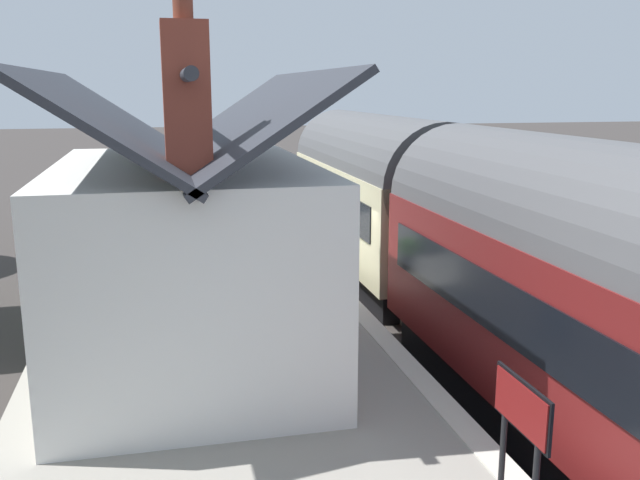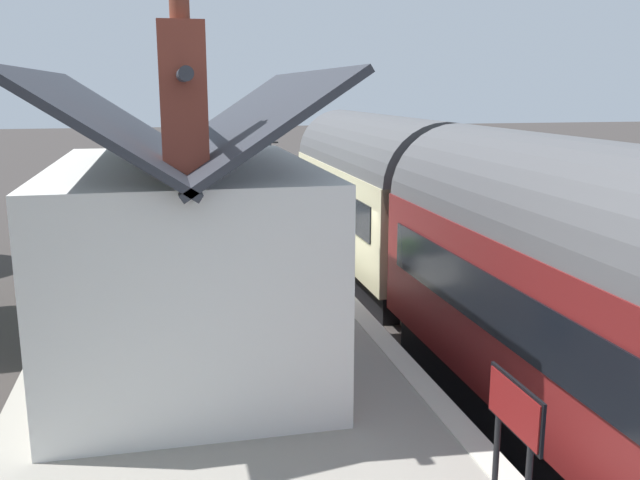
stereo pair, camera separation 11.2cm
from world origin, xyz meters
The scene contains 13 objects.
ground_plane centered at (0.00, 0.00, 0.00)m, with size 160.00×160.00×0.00m, color #383330.
platform centered at (0.00, 3.95, 0.41)m, with size 32.00×5.89×0.83m, color gray.
platform_edge_coping centered at (0.00, 1.18, 0.84)m, with size 32.00×0.36×0.02m, color beige.
rail_near centered at (0.00, -1.62, 0.07)m, with size 52.00×0.08×0.14m, color gray.
rail_far centered at (0.00, -0.18, 0.07)m, with size 52.00×0.08×0.14m, color gray.
train centered at (-5.31, -0.90, 2.21)m, with size 25.12×2.73×4.32m.
station_building centered at (-3.94, 4.38, 2.48)m, with size 6.36×4.03×5.30m.
bench_platform_end centered at (2.27, 3.14, 1.30)m, with size 1.41×0.48×0.88m.
bench_mid_platform centered at (8.60, 3.11, 1.30)m, with size 1.40×0.44×0.88m.
planter_bench_right centered at (0.30, 1.73, 1.28)m, with size 0.50×0.50×0.82m.
planter_edge_far centered at (2.97, 6.30, 1.12)m, with size 1.02×0.32×0.60m.
lamp_post_platform centered at (5.03, 1.72, 3.12)m, with size 0.32×0.50×3.23m.
station_sign_board centered at (-9.21, 1.65, 2.02)m, with size 0.96×0.06×1.57m.
Camera 2 is at (-14.45, 4.65, 4.97)m, focal length 38.70 mm.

